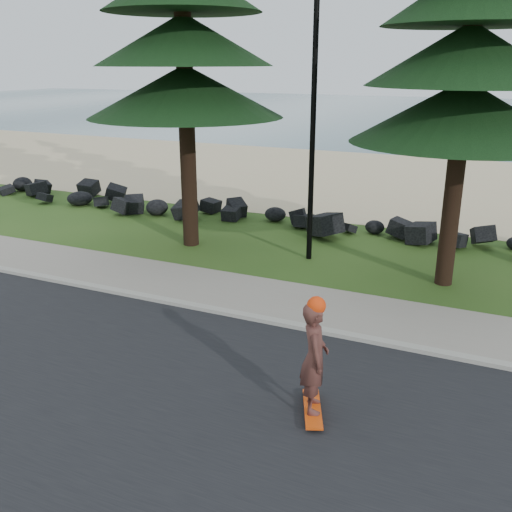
{
  "coord_description": "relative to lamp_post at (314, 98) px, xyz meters",
  "views": [
    {
      "loc": [
        4.6,
        -10.49,
        4.98
      ],
      "look_at": [
        -0.11,
        0.0,
        1.05
      ],
      "focal_mm": 40.0,
      "sensor_mm": 36.0,
      "label": 1
    }
  ],
  "objects": [
    {
      "name": "ground",
      "position": [
        0.0,
        -3.2,
        -4.13
      ],
      "size": [
        160.0,
        160.0,
        0.0
      ],
      "primitive_type": "plane",
      "color": "#2C4F18",
      "rests_on": "ground"
    },
    {
      "name": "road",
      "position": [
        0.0,
        -7.7,
        -4.12
      ],
      "size": [
        160.0,
        7.0,
        0.02
      ],
      "primitive_type": "cube",
      "color": "black",
      "rests_on": "ground"
    },
    {
      "name": "kerb",
      "position": [
        0.0,
        -4.1,
        -4.08
      ],
      "size": [
        160.0,
        0.2,
        0.1
      ],
      "primitive_type": "cube",
      "color": "#A49F93",
      "rests_on": "ground"
    },
    {
      "name": "sidewalk",
      "position": [
        0.0,
        -3.0,
        -4.09
      ],
      "size": [
        160.0,
        2.0,
        0.08
      ],
      "primitive_type": "cube",
      "color": "gray",
      "rests_on": "ground"
    },
    {
      "name": "beach_sand",
      "position": [
        0.0,
        11.3,
        -4.13
      ],
      "size": [
        160.0,
        15.0,
        0.01
      ],
      "primitive_type": "cube",
      "color": "beige",
      "rests_on": "ground"
    },
    {
      "name": "ocean",
      "position": [
        0.0,
        47.8,
        -4.13
      ],
      "size": [
        160.0,
        58.0,
        0.01
      ],
      "primitive_type": "cube",
      "color": "#355B66",
      "rests_on": "ground"
    },
    {
      "name": "seawall_boulders",
      "position": [
        0.0,
        2.4,
        -4.13
      ],
      "size": [
        60.0,
        2.4,
        1.1
      ],
      "primitive_type": null,
      "color": "black",
      "rests_on": "ground"
    },
    {
      "name": "lamp_post",
      "position": [
        0.0,
        0.0,
        0.0
      ],
      "size": [
        0.25,
        0.14,
        8.14
      ],
      "color": "black",
      "rests_on": "ground"
    },
    {
      "name": "skateboarder",
      "position": [
        2.39,
        -6.72,
        -3.19
      ],
      "size": [
        0.61,
        1.03,
        1.88
      ],
      "rotation": [
        0.0,
        0.0,
        1.96
      ],
      "color": "#E9490D",
      "rests_on": "ground"
    }
  ]
}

